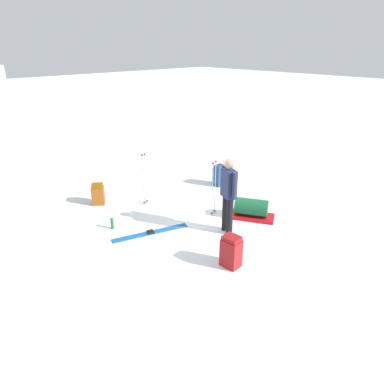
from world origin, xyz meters
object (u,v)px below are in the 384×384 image
at_px(skier_standing, 228,192).
at_px(backpack_small_spare, 98,194).
at_px(ski_poles_planted_near, 214,186).
at_px(gear_sled, 251,209).
at_px(thermos_bottle, 112,223).
at_px(backpack_bright, 219,175).
at_px(backpack_large_dark, 231,252).
at_px(ski_poles_planted_far, 144,177).
at_px(ski_pair_near, 151,233).

relative_size(skier_standing, backpack_small_spare, 3.08).
bearing_deg(skier_standing, ski_poles_planted_near, 63.10).
xyz_separation_m(backpack_small_spare, gear_sled, (2.23, -3.21, -0.04)).
bearing_deg(skier_standing, thermos_bottle, 133.52).
xyz_separation_m(backpack_bright, backpack_small_spare, (-3.23, 1.25, -0.03)).
height_order(skier_standing, backpack_large_dark, skier_standing).
relative_size(backpack_large_dark, backpack_small_spare, 1.14).
relative_size(backpack_large_dark, ski_poles_planted_far, 0.46).
xyz_separation_m(ski_pair_near, thermos_bottle, (-0.49, 0.76, 0.12)).
height_order(ski_poles_planted_near, thermos_bottle, ski_poles_planted_near).
distance_m(backpack_small_spare, gear_sled, 3.91).
height_order(skier_standing, backpack_bright, skier_standing).
relative_size(backpack_small_spare, ski_poles_planted_near, 0.41).
xyz_separation_m(ski_pair_near, gear_sled, (2.19, -1.05, 0.21)).
distance_m(ski_pair_near, gear_sled, 2.44).
height_order(backpack_small_spare, ski_poles_planted_far, ski_poles_planted_far).
xyz_separation_m(ski_pair_near, ski_poles_planted_near, (1.68, -0.30, 0.74)).
distance_m(skier_standing, thermos_bottle, 2.70).
height_order(ski_pair_near, backpack_small_spare, backpack_small_spare).
distance_m(backpack_small_spare, thermos_bottle, 1.47).
distance_m(gear_sled, thermos_bottle, 3.24).
relative_size(backpack_large_dark, ski_poles_planted_near, 0.46).
xyz_separation_m(ski_poles_planted_near, ski_poles_planted_far, (-0.83, 1.62, -0.00)).
relative_size(backpack_small_spare, thermos_bottle, 2.12).
distance_m(ski_pair_near, backpack_small_spare, 2.17).
bearing_deg(backpack_large_dark, ski_poles_planted_near, 52.19).
distance_m(skier_standing, backpack_bright, 2.85).
distance_m(ski_poles_planted_near, ski_poles_planted_far, 1.82).
relative_size(backpack_small_spare, gear_sled, 0.47).
bearing_deg(ski_pair_near, gear_sled, -25.73).
bearing_deg(backpack_bright, skier_standing, -133.73).
bearing_deg(backpack_small_spare, backpack_bright, -21.15).
relative_size(skier_standing, ski_poles_planted_near, 1.25).
bearing_deg(ski_poles_planted_near, ski_pair_near, 169.91).
distance_m(backpack_large_dark, ski_poles_planted_far, 3.39).
height_order(backpack_large_dark, ski_poles_planted_near, ski_poles_planted_near).
distance_m(ski_poles_planted_near, gear_sled, 1.05).
bearing_deg(ski_poles_planted_near, skier_standing, -116.90).
bearing_deg(backpack_large_dark, ski_poles_planted_far, 81.57).
bearing_deg(backpack_bright, ski_poles_planted_near, -141.47).
height_order(backpack_small_spare, gear_sled, backpack_small_spare).
bearing_deg(backpack_large_dark, thermos_bottle, 107.05).
xyz_separation_m(backpack_bright, gear_sled, (-1.01, -1.96, -0.08)).
relative_size(skier_standing, thermos_bottle, 6.54).
bearing_deg(backpack_small_spare, thermos_bottle, -107.94).
bearing_deg(thermos_bottle, skier_standing, -46.48).
distance_m(skier_standing, backpack_large_dark, 1.44).
relative_size(skier_standing, backpack_bright, 2.75).
bearing_deg(ski_poles_planted_far, thermos_bottle, -157.32).
distance_m(backpack_bright, thermos_bottle, 3.69).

